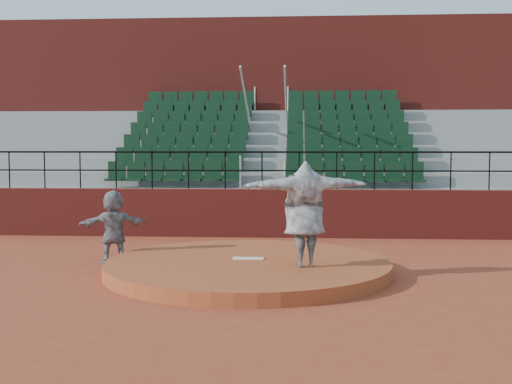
% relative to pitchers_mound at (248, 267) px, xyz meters
% --- Properties ---
extents(ground, '(90.00, 90.00, 0.00)m').
position_rel_pitchers_mound_xyz_m(ground, '(0.00, 0.00, -0.12)').
color(ground, '#953821').
rests_on(ground, ground).
extents(pitchers_mound, '(5.50, 5.50, 0.25)m').
position_rel_pitchers_mound_xyz_m(pitchers_mound, '(0.00, 0.00, 0.00)').
color(pitchers_mound, '#A14724').
rests_on(pitchers_mound, ground).
extents(pitching_rubber, '(0.60, 0.15, 0.03)m').
position_rel_pitchers_mound_xyz_m(pitching_rubber, '(0.00, 0.15, 0.14)').
color(pitching_rubber, white).
rests_on(pitching_rubber, pitchers_mound).
extents(boundary_wall, '(24.00, 0.30, 1.30)m').
position_rel_pitchers_mound_xyz_m(boundary_wall, '(0.00, 5.00, 0.53)').
color(boundary_wall, maroon).
rests_on(boundary_wall, ground).
extents(wall_railing, '(24.04, 0.05, 1.03)m').
position_rel_pitchers_mound_xyz_m(wall_railing, '(0.00, 5.00, 1.90)').
color(wall_railing, black).
rests_on(wall_railing, boundary_wall).
extents(seating_deck, '(24.00, 5.97, 4.63)m').
position_rel_pitchers_mound_xyz_m(seating_deck, '(0.00, 8.64, 1.33)').
color(seating_deck, gray).
rests_on(seating_deck, ground).
extents(press_box_facade, '(24.00, 3.00, 7.10)m').
position_rel_pitchers_mound_xyz_m(press_box_facade, '(0.00, 12.60, 3.43)').
color(press_box_facade, maroon).
rests_on(press_box_facade, ground).
extents(pitcher, '(2.47, 1.23, 1.94)m').
position_rel_pitchers_mound_xyz_m(pitcher, '(1.09, -0.52, 1.09)').
color(pitcher, black).
rests_on(pitcher, pitchers_mound).
extents(fielder, '(1.49, 0.94, 1.54)m').
position_rel_pitchers_mound_xyz_m(fielder, '(-2.92, 0.98, 0.64)').
color(fielder, black).
rests_on(fielder, ground).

